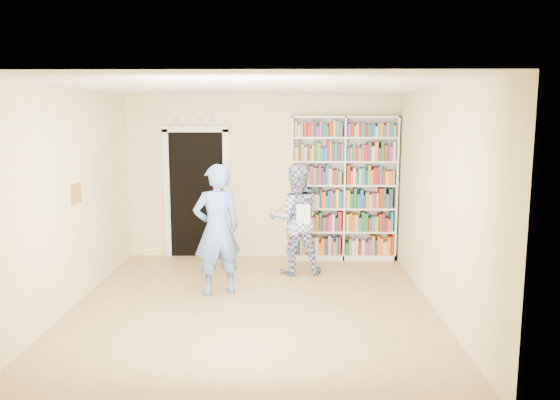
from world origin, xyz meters
TOP-DOWN VIEW (x-y plane):
  - floor at (0.00, 0.00)m, footprint 5.00×5.00m
  - ceiling at (0.00, 0.00)m, footprint 5.00×5.00m
  - wall_back at (0.00, 2.50)m, footprint 4.50×0.00m
  - wall_left at (-2.25, 0.00)m, footprint 0.00×5.00m
  - wall_right at (2.25, 0.00)m, footprint 0.00×5.00m
  - bookshelf at (1.35, 2.34)m, footprint 1.72×0.32m
  - doorway at (-1.10, 2.48)m, footprint 1.10×0.08m
  - wall_art at (-2.23, 0.20)m, footprint 0.03×0.25m
  - man_blue at (-0.50, 0.49)m, footprint 0.75×0.65m
  - man_plaid at (0.55, 1.47)m, footprint 0.88×0.72m
  - paper_sheet at (0.66, 1.21)m, footprint 0.20×0.03m

SIDE VIEW (x-z plane):
  - floor at x=0.00m, z-range 0.00..0.00m
  - man_plaid at x=0.55m, z-range 0.00..1.66m
  - man_blue at x=-0.50m, z-range 0.00..1.75m
  - paper_sheet at x=0.66m, z-range 0.82..1.10m
  - doorway at x=-1.10m, z-range -0.04..2.39m
  - bookshelf at x=1.35m, z-range 0.01..2.38m
  - wall_back at x=0.00m, z-range -0.90..3.60m
  - wall_left at x=-2.25m, z-range -1.15..3.85m
  - wall_right at x=2.25m, z-range -1.15..3.85m
  - wall_art at x=-2.23m, z-range 1.27..1.52m
  - ceiling at x=0.00m, z-range 2.70..2.70m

